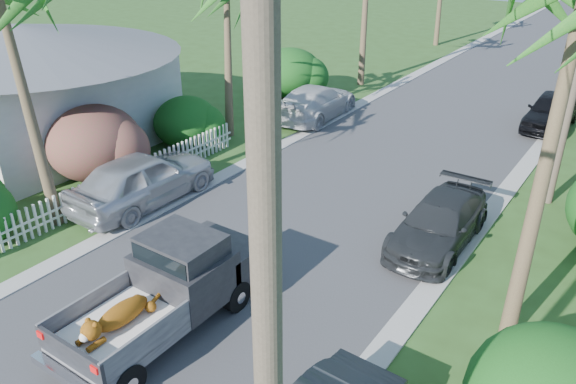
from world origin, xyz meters
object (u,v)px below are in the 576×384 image
Objects in this scene: pickup_truck at (175,283)px; parked_car_ln at (143,179)px; house_left at (28,89)px; utility_pole_a at (268,380)px; parked_car_rm at (439,223)px; parked_car_lf at (316,102)px; parked_car_rf at (551,111)px.

pickup_truck is 6.13m from parked_car_ln.
house_left is at bearing -9.57° from parked_car_ln.
utility_pole_a reaches higher than house_left.
parked_car_rm is 0.87× the size of parked_car_lf.
parked_car_rf is (0.40, 11.91, 0.10)m from parked_car_rm.
parked_car_rm is 16.74m from house_left.
parked_car_rm is 11.24m from parked_car_lf.
parked_car_ln is 13.55m from utility_pole_a.
parked_car_rf is 22.83m from utility_pole_a.
parked_car_rm is 11.92m from parked_car_rf.
utility_pole_a is (5.61, -4.01, 3.59)m from pickup_truck.
parked_car_lf is (-9.00, -4.67, 0.00)m from parked_car_rf.
parked_car_rf is 10.14m from parked_car_lf.
utility_pole_a reaches higher than parked_car_rf.
utility_pole_a is at bearing 145.02° from parked_car_ln.
pickup_truck is 7.77m from utility_pole_a.
parked_car_ln is 0.97× the size of parked_car_lf.
parked_car_rf is 0.85× the size of parked_car_lf.
pickup_truck is 18.86m from parked_car_rf.
parked_car_ln is at bearing -121.44° from parked_car_rf.
parked_car_rm is 0.50× the size of house_left.
pickup_truck is at bearing -21.00° from house_left.
house_left reaches higher than parked_car_rm.
pickup_truck is 0.57× the size of utility_pole_a.
parked_car_rf is 0.87× the size of parked_car_ln.
parked_car_ln is 8.22m from house_left.
pickup_truck is 1.17× the size of parked_car_rf.
utility_pole_a is at bearing -80.20° from parked_car_rm.
parked_car_rm is at bearing 5.27° from house_left.
parked_car_ln is (-8.60, -2.96, 0.20)m from parked_car_rm.
parked_car_lf is (-4.99, 13.76, -0.26)m from pickup_truck.
parked_car_rm is 11.42m from utility_pole_a.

